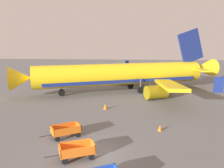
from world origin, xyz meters
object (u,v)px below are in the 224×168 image
object	(u,v)px
baggage_cart_third_in_row	(66,130)
traffic_cone_near_plane	(105,106)
baggage_cart_second_in_row	(77,150)
traffic_cone_mid_apron	(160,128)
airplane	(128,74)

from	to	relation	value
baggage_cart_third_in_row	traffic_cone_near_plane	size ratio (longest dim) A/B	4.78
baggage_cart_second_in_row	baggage_cart_third_in_row	xyz separation A→B (m)	(-1.98, 3.55, 0.00)
baggage_cart_second_in_row	traffic_cone_mid_apron	xyz separation A→B (m)	(6.56, 5.90, -0.32)
traffic_cone_near_plane	traffic_cone_mid_apron	distance (m)	9.09
airplane	traffic_cone_mid_apron	size ratio (longest dim) A/B	63.53
traffic_cone_near_plane	baggage_cart_second_in_row	bearing A→B (deg)	-91.57
baggage_cart_third_in_row	traffic_cone_near_plane	distance (m)	9.28
baggage_cart_third_in_row	baggage_cart_second_in_row	bearing A→B (deg)	-60.84
baggage_cart_third_in_row	traffic_cone_mid_apron	world-z (taller)	baggage_cart_third_in_row
baggage_cart_second_in_row	traffic_cone_mid_apron	size ratio (longest dim) A/B	6.29
baggage_cart_third_in_row	traffic_cone_mid_apron	size ratio (longest dim) A/B	5.97
airplane	baggage_cart_third_in_row	distance (m)	20.94
airplane	baggage_cart_third_in_row	bearing A→B (deg)	-103.19
traffic_cone_mid_apron	airplane	bearing A→B (deg)	101.98
baggage_cart_second_in_row	baggage_cart_third_in_row	distance (m)	4.06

